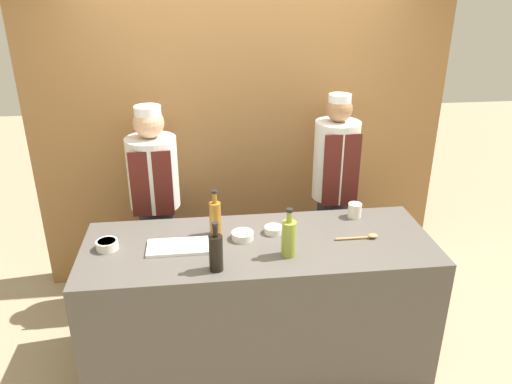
{
  "coord_description": "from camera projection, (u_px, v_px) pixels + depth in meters",
  "views": [
    {
      "loc": [
        -0.35,
        -2.75,
        2.49
      ],
      "look_at": [
        0.0,
        0.16,
        1.2
      ],
      "focal_mm": 35.0,
      "sensor_mm": 36.0,
      "label": 1
    }
  ],
  "objects": [
    {
      "name": "ground_plane",
      "position": [
        259.0,
        356.0,
        3.53
      ],
      "size": [
        14.0,
        14.0,
        0.0
      ],
      "primitive_type": "plane",
      "color": "tan"
    },
    {
      "name": "cabinet_wall",
      "position": [
        241.0,
        142.0,
        4.14
      ],
      "size": [
        3.33,
        0.18,
        2.4
      ],
      "color": "olive",
      "rests_on": "ground_plane"
    },
    {
      "name": "counter",
      "position": [
        259.0,
        302.0,
        3.35
      ],
      "size": [
        2.23,
        0.82,
        0.92
      ],
      "color": "#514C47",
      "rests_on": "ground_plane"
    },
    {
      "name": "sauce_bowl_green",
      "position": [
        107.0,
        245.0,
        3.08
      ],
      "size": [
        0.14,
        0.14,
        0.06
      ],
      "color": "silver",
      "rests_on": "counter"
    },
    {
      "name": "sauce_bowl_orange",
      "position": [
        243.0,
        235.0,
        3.2
      ],
      "size": [
        0.14,
        0.14,
        0.05
      ],
      "color": "silver",
      "rests_on": "counter"
    },
    {
      "name": "sauce_bowl_purple",
      "position": [
        274.0,
        229.0,
        3.27
      ],
      "size": [
        0.12,
        0.12,
        0.04
      ],
      "color": "silver",
      "rests_on": "counter"
    },
    {
      "name": "cutting_board",
      "position": [
        179.0,
        247.0,
        3.1
      ],
      "size": [
        0.39,
        0.2,
        0.02
      ],
      "color": "white",
      "rests_on": "counter"
    },
    {
      "name": "bottle_amber",
      "position": [
        215.0,
        218.0,
        3.22
      ],
      "size": [
        0.08,
        0.08,
        0.31
      ],
      "color": "#9E661E",
      "rests_on": "counter"
    },
    {
      "name": "bottle_oil",
      "position": [
        289.0,
        237.0,
        2.98
      ],
      "size": [
        0.09,
        0.09,
        0.31
      ],
      "color": "olive",
      "rests_on": "counter"
    },
    {
      "name": "bottle_soy",
      "position": [
        216.0,
        252.0,
        2.83
      ],
      "size": [
        0.08,
        0.08,
        0.3
      ],
      "color": "black",
      "rests_on": "counter"
    },
    {
      "name": "cup_cream",
      "position": [
        355.0,
        210.0,
        3.48
      ],
      "size": [
        0.09,
        0.09,
        0.1
      ],
      "color": "silver",
      "rests_on": "counter"
    },
    {
      "name": "wooden_spoon",
      "position": [
        364.0,
        237.0,
        3.21
      ],
      "size": [
        0.28,
        0.05,
        0.03
      ],
      "color": "#B2844C",
      "rests_on": "counter"
    },
    {
      "name": "chef_left",
      "position": [
        156.0,
        202.0,
        3.82
      ],
      "size": [
        0.38,
        0.38,
        1.63
      ],
      "color": "#28282D",
      "rests_on": "ground_plane"
    },
    {
      "name": "chef_right",
      "position": [
        334.0,
        190.0,
        3.96
      ],
      "size": [
        0.35,
        0.35,
        1.67
      ],
      "color": "#28282D",
      "rests_on": "ground_plane"
    }
  ]
}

